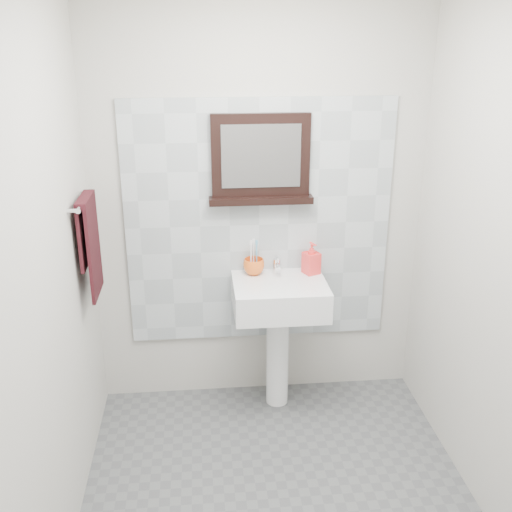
{
  "coord_description": "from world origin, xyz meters",
  "views": [
    {
      "loc": [
        -0.35,
        -2.35,
        2.25
      ],
      "look_at": [
        -0.07,
        0.55,
        1.15
      ],
      "focal_mm": 42.0,
      "sensor_mm": 36.0,
      "label": 1
    }
  ],
  "objects_px": {
    "hand_towel": "(90,239)",
    "pedestal_sink": "(279,310)",
    "soap_dispenser": "(311,258)",
    "framed_mirror": "(261,161)",
    "toothbrush_cup": "(254,267)"
  },
  "relations": [
    {
      "from": "pedestal_sink",
      "to": "hand_towel",
      "type": "relative_size",
      "value": 1.75
    },
    {
      "from": "soap_dispenser",
      "to": "framed_mirror",
      "type": "xyz_separation_m",
      "value": [
        -0.3,
        0.07,
        0.58
      ]
    },
    {
      "from": "framed_mirror",
      "to": "hand_towel",
      "type": "xyz_separation_m",
      "value": [
        -0.95,
        -0.34,
        -0.33
      ]
    },
    {
      "from": "hand_towel",
      "to": "pedestal_sink",
      "type": "bearing_deg",
      "value": 8.25
    },
    {
      "from": "soap_dispenser",
      "to": "hand_towel",
      "type": "height_order",
      "value": "hand_towel"
    },
    {
      "from": "pedestal_sink",
      "to": "soap_dispenser",
      "type": "xyz_separation_m",
      "value": [
        0.21,
        0.11,
        0.28
      ]
    },
    {
      "from": "soap_dispenser",
      "to": "framed_mirror",
      "type": "distance_m",
      "value": 0.66
    },
    {
      "from": "hand_towel",
      "to": "toothbrush_cup",
      "type": "bearing_deg",
      "value": 17.35
    },
    {
      "from": "pedestal_sink",
      "to": "framed_mirror",
      "type": "relative_size",
      "value": 1.57
    },
    {
      "from": "pedestal_sink",
      "to": "hand_towel",
      "type": "distance_m",
      "value": 1.18
    },
    {
      "from": "toothbrush_cup",
      "to": "soap_dispenser",
      "type": "relative_size",
      "value": 0.64
    },
    {
      "from": "toothbrush_cup",
      "to": "framed_mirror",
      "type": "xyz_separation_m",
      "value": [
        0.05,
        0.06,
        0.63
      ]
    },
    {
      "from": "soap_dispenser",
      "to": "framed_mirror",
      "type": "relative_size",
      "value": 0.32
    },
    {
      "from": "soap_dispenser",
      "to": "hand_towel",
      "type": "bearing_deg",
      "value": 168.67
    },
    {
      "from": "pedestal_sink",
      "to": "soap_dispenser",
      "type": "distance_m",
      "value": 0.37
    }
  ]
}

